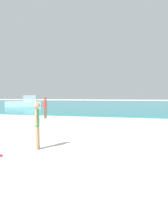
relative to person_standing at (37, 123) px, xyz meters
name	(u,v)px	position (x,y,z in m)	size (l,w,h in m)	color
water	(120,104)	(0.95, 39.76, -0.85)	(160.00, 60.00, 0.06)	teal
person_standing	(37,123)	(0.00, 0.00, 0.00)	(0.20, 0.35, 1.54)	tan
person_distant	(45,106)	(-3.52, 7.91, 0.09)	(0.37, 0.23, 1.70)	brown
boat_near	(25,103)	(-13.47, 21.27, -0.17)	(5.71, 3.84, 1.86)	white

